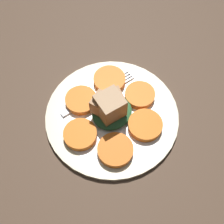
{
  "coord_description": "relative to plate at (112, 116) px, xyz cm",
  "views": [
    {
      "loc": [
        21.64,
        20.42,
        58.35
      ],
      "look_at": [
        0.0,
        0.0,
        4.1
      ],
      "focal_mm": 50.0,
      "sensor_mm": 36.0,
      "label": 1
    }
  ],
  "objects": [
    {
      "name": "carrot_slice_0",
      "position": [
        7.64,
        -1.2,
        1.25
      ],
      "size": [
        6.51,
        6.51,
        1.34
      ],
      "primitive_type": "cylinder",
      "color": "orange",
      "rests_on": "plate"
    },
    {
      "name": "fork",
      "position": [
        -1.85,
        -5.34,
        0.78
      ],
      "size": [
        17.44,
        5.03,
        0.4
      ],
      "rotation": [
        0.0,
        0.0,
        -0.19
      ],
      "color": "silver",
      "rests_on": "plate"
    },
    {
      "name": "table_slab",
      "position": [
        0.0,
        0.0,
        -1.52
      ],
      "size": [
        120.0,
        120.0,
        2.0
      ],
      "primitive_type": "cube",
      "color": "#4C3828",
      "rests_on": "ground"
    },
    {
      "name": "plate",
      "position": [
        0.0,
        0.0,
        0.0
      ],
      "size": [
        26.9,
        26.9,
        1.05
      ],
      "color": "beige",
      "rests_on": "table_slab"
    },
    {
      "name": "carrot_slice_5",
      "position": [
        2.21,
        -6.6,
        1.25
      ],
      "size": [
        6.45,
        6.45,
        1.34
      ],
      "primitive_type": "cylinder",
      "color": "orange",
      "rests_on": "plate"
    },
    {
      "name": "carrot_slice_3",
      "position": [
        -6.96,
        1.32,
        1.25
      ],
      "size": [
        6.22,
        6.22,
        1.34
      ],
      "primitive_type": "cylinder",
      "color": "orange",
      "rests_on": "plate"
    },
    {
      "name": "carrot_slice_4",
      "position": [
        -5.4,
        -5.84,
        1.25
      ],
      "size": [
        6.77,
        6.77,
        1.34
      ],
      "primitive_type": "cylinder",
      "color": "orange",
      "rests_on": "plate"
    },
    {
      "name": "carrot_slice_1",
      "position": [
        5.34,
        5.89,
        1.25
      ],
      "size": [
        6.81,
        6.81,
        1.34
      ],
      "primitive_type": "cylinder",
      "color": "orange",
      "rests_on": "plate"
    },
    {
      "name": "center_pile",
      "position": [
        0.3,
        -0.31,
        3.63
      ],
      "size": [
        8.39,
        7.55,
        6.64
      ],
      "color": "#2D6033",
      "rests_on": "plate"
    },
    {
      "name": "carrot_slice_2",
      "position": [
        -2.45,
        6.61,
        1.25
      ],
      "size": [
        6.78,
        6.78,
        1.34
      ],
      "primitive_type": "cylinder",
      "color": "orange",
      "rests_on": "plate"
    }
  ]
}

